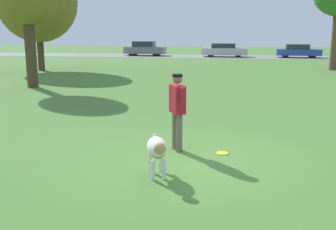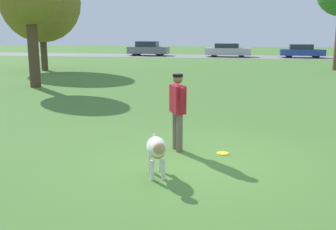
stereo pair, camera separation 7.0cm
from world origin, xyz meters
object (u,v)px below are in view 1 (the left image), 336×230
object	(u,v)px
person	(177,106)
dog	(157,149)
parked_car_grey	(145,49)
frisbee	(222,153)
tree_far_left	(37,2)
parked_car_silver	(225,50)
parked_car_blue	(298,51)

from	to	relation	value
person	dog	distance (m)	1.62
person	parked_car_grey	world-z (taller)	person
frisbee	tree_far_left	bearing A→B (deg)	127.95
parked_car_grey	parked_car_silver	size ratio (longest dim) A/B	0.94
frisbee	parked_car_grey	xyz separation A→B (m)	(-9.41, 32.20, 0.70)
person	parked_car_blue	bearing A→B (deg)	138.94
parked_car_grey	person	bearing A→B (deg)	-74.96
frisbee	parked_car_silver	size ratio (longest dim) A/B	0.06
parked_car_silver	frisbee	bearing A→B (deg)	-87.08
person	parked_car_grey	size ratio (longest dim) A/B	0.38
frisbee	tree_far_left	size ratio (longest dim) A/B	0.04
person	parked_car_blue	xyz separation A→B (m)	(6.62, 31.62, -0.30)
dog	parked_car_grey	size ratio (longest dim) A/B	0.25
tree_far_left	parked_car_grey	xyz separation A→B (m)	(2.70, 16.67, -3.48)
person	tree_far_left	size ratio (longest dim) A/B	0.24
person	parked_car_blue	size ratio (longest dim) A/B	0.38
person	frisbee	distance (m)	1.32
person	parked_car_silver	distance (m)	31.57
parked_car_grey	parked_car_blue	world-z (taller)	parked_car_grey
parked_car_silver	person	bearing A→B (deg)	-88.78
dog	parked_car_blue	bearing A→B (deg)	149.57
tree_far_left	person	bearing A→B (deg)	-54.14
dog	frisbee	distance (m)	1.87
person	tree_far_left	world-z (taller)	tree_far_left
person	frisbee	xyz separation A→B (m)	(0.94, -0.07, -0.92)
dog	person	bearing A→B (deg)	157.59
person	dog	size ratio (longest dim) A/B	1.56
frisbee	person	bearing A→B (deg)	175.63
parked_car_grey	parked_car_blue	size ratio (longest dim) A/B	1.01
tree_far_left	parked_car_grey	distance (m)	17.25
dog	tree_far_left	world-z (taller)	tree_far_left
person	dog	bearing A→B (deg)	-32.65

